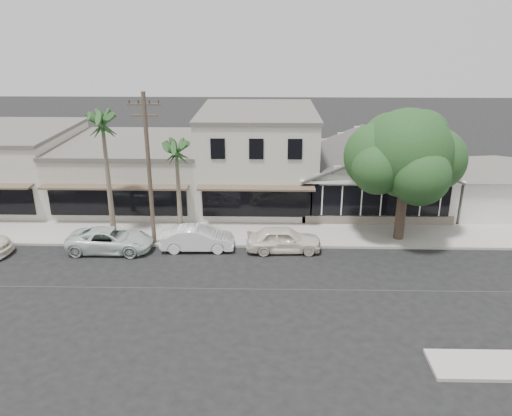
{
  "coord_description": "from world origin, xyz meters",
  "views": [
    {
      "loc": [
        -2.34,
        -21.84,
        12.36
      ],
      "look_at": [
        -2.96,
        6.0,
        2.09
      ],
      "focal_mm": 35.0,
      "sensor_mm": 36.0,
      "label": 1
    }
  ],
  "objects_px": {
    "utility_pole": "(149,167)",
    "shade_tree": "(405,155)",
    "car_1": "(197,238)",
    "car_2": "(110,240)",
    "car_0": "(284,239)"
  },
  "relations": [
    {
      "from": "car_1",
      "to": "shade_tree",
      "type": "distance_m",
      "value": 12.95
    },
    {
      "from": "utility_pole",
      "to": "shade_tree",
      "type": "relative_size",
      "value": 1.12
    },
    {
      "from": "utility_pole",
      "to": "car_2",
      "type": "height_order",
      "value": "utility_pole"
    },
    {
      "from": "car_0",
      "to": "car_1",
      "type": "distance_m",
      "value": 5.0
    },
    {
      "from": "car_1",
      "to": "car_2",
      "type": "bearing_deg",
      "value": 91.09
    },
    {
      "from": "car_1",
      "to": "shade_tree",
      "type": "relative_size",
      "value": 0.53
    },
    {
      "from": "utility_pole",
      "to": "car_0",
      "type": "bearing_deg",
      "value": -5.06
    },
    {
      "from": "car_0",
      "to": "shade_tree",
      "type": "xyz_separation_m",
      "value": [
        6.97,
        1.91,
        4.54
      ]
    },
    {
      "from": "car_0",
      "to": "car_1",
      "type": "height_order",
      "value": "car_0"
    },
    {
      "from": "car_2",
      "to": "shade_tree",
      "type": "relative_size",
      "value": 0.61
    },
    {
      "from": "shade_tree",
      "to": "utility_pole",
      "type": "bearing_deg",
      "value": -175.21
    },
    {
      "from": "utility_pole",
      "to": "car_0",
      "type": "xyz_separation_m",
      "value": [
        7.66,
        -0.68,
        -4.06
      ]
    },
    {
      "from": "car_1",
      "to": "shade_tree",
      "type": "bearing_deg",
      "value": -83.26
    },
    {
      "from": "utility_pole",
      "to": "car_0",
      "type": "distance_m",
      "value": 8.69
    },
    {
      "from": "car_2",
      "to": "shade_tree",
      "type": "bearing_deg",
      "value": -81.94
    }
  ]
}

